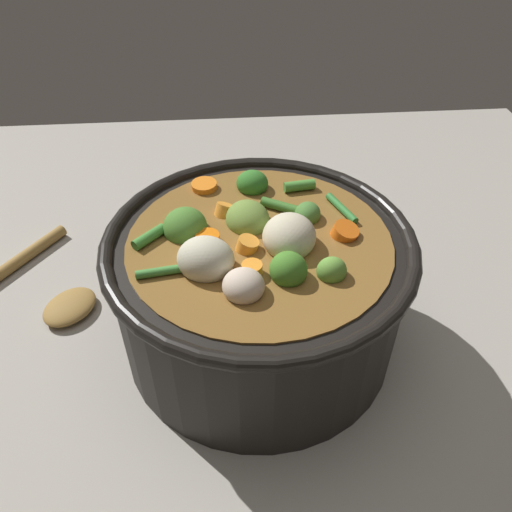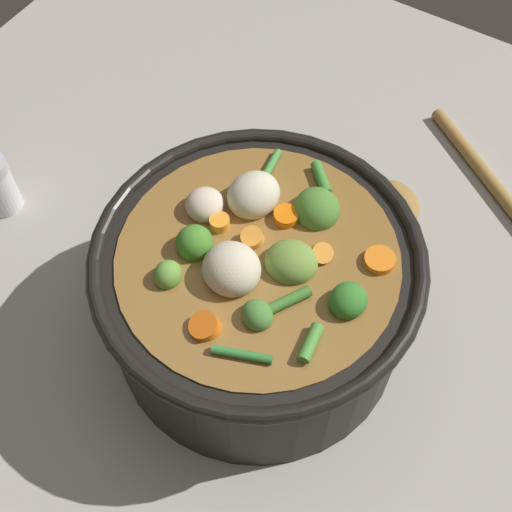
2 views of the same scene
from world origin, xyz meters
TOP-DOWN VIEW (x-y plane):
  - ground_plane at (0.00, 0.00)m, footprint 1.10×1.10m
  - cooking_pot at (-0.00, 0.00)m, footprint 0.30×0.30m
  - wooden_spoon at (0.08, 0.26)m, footprint 0.20×0.20m

SIDE VIEW (x-z plane):
  - ground_plane at x=0.00m, z-range 0.00..0.00m
  - wooden_spoon at x=0.08m, z-range 0.00..0.02m
  - cooking_pot at x=0.00m, z-range -0.01..0.16m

